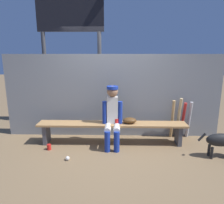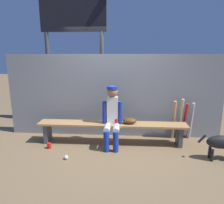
% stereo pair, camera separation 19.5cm
% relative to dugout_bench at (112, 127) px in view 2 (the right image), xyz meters
% --- Properties ---
extents(ground_plane, '(30.00, 30.00, 0.00)m').
position_rel_dugout_bench_xyz_m(ground_plane, '(0.00, 0.00, -0.36)').
color(ground_plane, brown).
extents(chainlink_fence, '(4.80, 0.03, 1.85)m').
position_rel_dugout_bench_xyz_m(chainlink_fence, '(0.00, 0.47, 0.56)').
color(chainlink_fence, gray).
rests_on(chainlink_fence, ground_plane).
extents(dugout_bench, '(3.08, 0.36, 0.45)m').
position_rel_dugout_bench_xyz_m(dugout_bench, '(0.00, 0.00, 0.00)').
color(dugout_bench, '#AD7F4C').
rests_on(dugout_bench, ground_plane).
extents(player_seated, '(0.41, 0.55, 1.23)m').
position_rel_dugout_bench_xyz_m(player_seated, '(0.01, -0.11, 0.30)').
color(player_seated, silver).
rests_on(player_seated, ground_plane).
extents(baseball_glove, '(0.28, 0.20, 0.12)m').
position_rel_dugout_bench_xyz_m(baseball_glove, '(0.37, 0.00, 0.15)').
color(baseball_glove, '#593819').
rests_on(baseball_glove, dugout_bench).
extents(bat_wood_tan, '(0.08, 0.20, 0.88)m').
position_rel_dugout_bench_xyz_m(bat_wood_tan, '(1.33, 0.34, 0.08)').
color(bat_wood_tan, tan).
rests_on(bat_wood_tan, ground_plane).
extents(bat_wood_natural, '(0.10, 0.20, 0.93)m').
position_rel_dugout_bench_xyz_m(bat_wood_natural, '(1.47, 0.34, 0.10)').
color(bat_wood_natural, tan).
rests_on(bat_wood_natural, ground_plane).
extents(bat_aluminum_red, '(0.09, 0.21, 0.83)m').
position_rel_dugout_bench_xyz_m(bat_aluminum_red, '(1.57, 0.35, 0.05)').
color(bat_aluminum_red, '#B22323').
rests_on(bat_aluminum_red, ground_plane).
extents(bat_aluminum_silver, '(0.08, 0.18, 0.84)m').
position_rel_dugout_bench_xyz_m(bat_aluminum_silver, '(1.71, 0.36, 0.06)').
color(bat_aluminum_silver, '#B7B7BC').
rests_on(bat_aluminum_silver, ground_plane).
extents(baseball, '(0.07, 0.07, 0.07)m').
position_rel_dugout_bench_xyz_m(baseball, '(-0.78, -0.74, -0.33)').
color(baseball, white).
rests_on(baseball, ground_plane).
extents(cup_on_ground, '(0.08, 0.08, 0.11)m').
position_rel_dugout_bench_xyz_m(cup_on_ground, '(-1.24, -0.33, -0.31)').
color(cup_on_ground, red).
rests_on(cup_on_ground, ground_plane).
extents(cup_on_bench, '(0.08, 0.08, 0.11)m').
position_rel_dugout_bench_xyz_m(cup_on_bench, '(0.09, -0.04, 0.14)').
color(cup_on_bench, red).
rests_on(cup_on_bench, dugout_bench).
extents(scoreboard, '(1.90, 0.27, 3.53)m').
position_rel_dugout_bench_xyz_m(scoreboard, '(-0.98, 1.21, 2.07)').
color(scoreboard, '#3F3F42').
rests_on(scoreboard, ground_plane).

